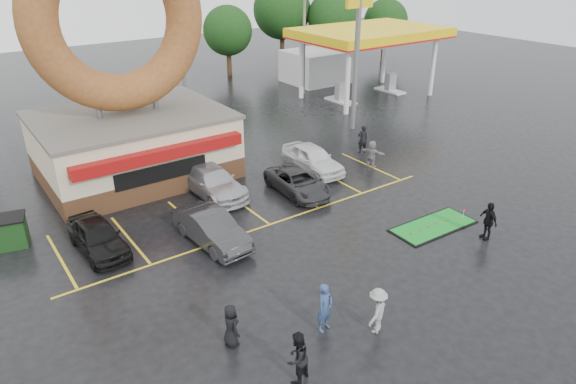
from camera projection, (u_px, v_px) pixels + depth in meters
ground at (313, 256)px, 22.19m from camera, size 120.00×120.00×0.00m
donut_shop at (127, 100)px, 28.23m from camera, size 10.20×8.70×13.50m
gas_station at (346, 49)px, 46.44m from camera, size 12.30×13.65×5.90m
shell_sign at (358, 24)px, 34.62m from camera, size 2.20×0.36×10.60m
streetlight_mid at (182, 57)px, 37.60m from camera, size 0.40×2.21×9.00m
streetlight_right at (305, 40)px, 44.60m from camera, size 0.40×2.21×9.00m
tree_far_a at (333, 17)px, 55.59m from camera, size 5.60×5.60×8.00m
tree_far_b at (386, 21)px, 57.54m from camera, size 4.90×4.90×7.00m
tree_far_c at (282, 10)px, 56.17m from camera, size 6.30×6.30×9.00m
tree_far_d at (228, 31)px, 51.08m from camera, size 4.90×4.90×7.00m
car_black at (98, 236)px, 22.27m from camera, size 1.91×4.30×1.44m
car_dgrey at (212, 228)px, 22.85m from camera, size 1.93×4.64×1.49m
car_silver at (212, 181)px, 27.42m from camera, size 2.21×5.18×1.49m
car_grey at (298, 182)px, 27.61m from camera, size 2.32×4.58×1.24m
car_white at (313, 159)px, 30.26m from camera, size 2.03×4.69×1.58m
person_blue at (325, 307)px, 17.55m from camera, size 0.77×0.61×1.85m
person_blackjkt at (297, 357)px, 15.46m from camera, size 1.03×0.90×1.78m
person_hoodie at (377, 311)px, 17.49m from camera, size 1.28×1.04×1.73m
person_bystander at (231, 325)px, 16.93m from camera, size 0.50×0.77×1.56m
person_cameraman at (488, 221)px, 23.15m from camera, size 0.72×1.15×1.82m
person_walker_near at (372, 154)px, 30.89m from camera, size 0.99×1.59×1.64m
person_walker_far at (363, 139)px, 32.96m from camera, size 0.78×0.63×1.85m
dumpster at (4, 233)px, 22.66m from camera, size 2.03×1.59×1.30m
putting_green at (433, 226)px, 24.50m from camera, size 4.37×2.01×0.54m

